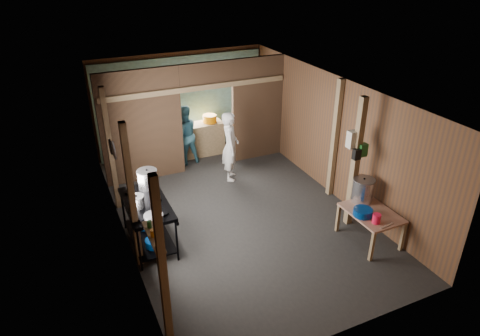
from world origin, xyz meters
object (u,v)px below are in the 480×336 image
gas_range (149,223)px  cook (230,146)px  pink_bucket (377,219)px  yellow_tub (210,119)px  prep_table (369,226)px  stove_pot_large (148,179)px  stock_pot (363,190)px

gas_range → cook: 2.94m
pink_bucket → yellow_tub: bearing=101.8°
pink_bucket → cook: 3.80m
prep_table → pink_bucket: bearing=-118.5°
gas_range → cook: (2.36, 1.72, 0.38)m
prep_table → stove_pot_large: bearing=149.2°
gas_range → yellow_tub: yellow_tub is taller
prep_table → gas_range: bearing=156.7°
prep_table → yellow_tub: size_ratio=2.96×
stock_pot → yellow_tub: stock_pot is taller
gas_range → stove_pot_large: size_ratio=3.98×
prep_table → stove_pot_large: size_ratio=2.79×
pink_bucket → cook: bearing=108.2°
prep_table → stove_pot_large: stove_pot_large is taller
pink_bucket → yellow_tub: 5.30m
pink_bucket → yellow_tub: size_ratio=0.48×
yellow_tub → pink_bucket: bearing=-78.2°
stove_pot_large → yellow_tub: 3.59m
gas_range → cook: bearing=36.0°
pink_bucket → yellow_tub: yellow_tub is taller
prep_table → yellow_tub: yellow_tub is taller
stove_pot_large → yellow_tub: size_ratio=1.06×
yellow_tub → stove_pot_large: bearing=-129.7°
stove_pot_large → stock_pot: stove_pot_large is taller
cook → stock_pot: bearing=-132.5°
prep_table → stove_pot_large: 4.19m
yellow_tub → stock_pot: bearing=-73.4°
prep_table → pink_bucket: 0.52m
gas_range → stove_pot_large: stove_pot_large is taller
gas_range → stock_pot: (3.79, -1.20, 0.40)m
gas_range → yellow_tub: size_ratio=4.21×
gas_range → prep_table: (3.71, -1.60, -0.13)m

